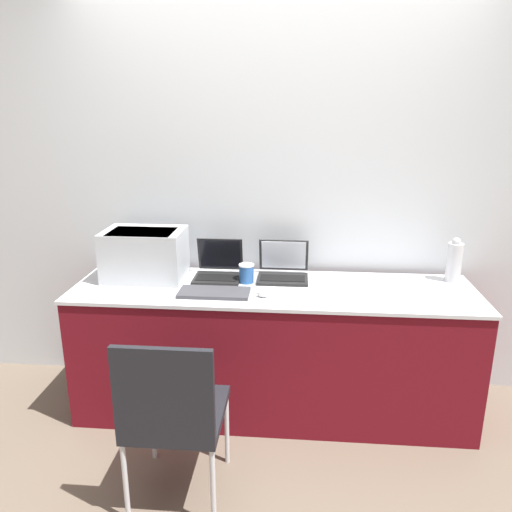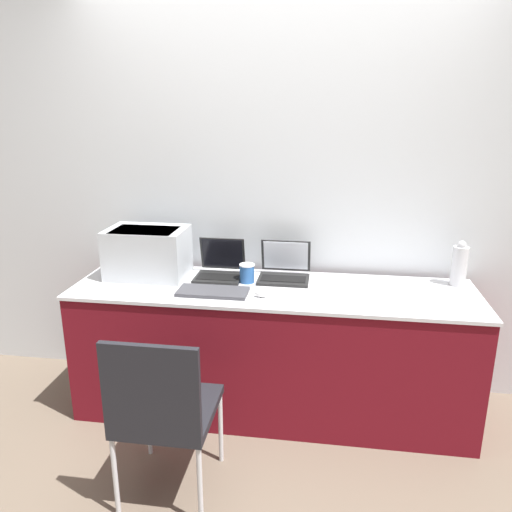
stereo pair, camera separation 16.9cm
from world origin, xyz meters
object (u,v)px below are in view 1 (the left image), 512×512
(printer, at_px, (145,253))
(laptop_right, at_px, (283,270))
(coffee_cup, at_px, (246,273))
(mouse, at_px, (263,294))
(external_keyboard, at_px, (214,293))
(chair, at_px, (173,410))
(laptop_left, at_px, (218,269))
(metal_pitcher, at_px, (454,261))

(printer, distance_m, laptop_right, 0.85)
(coffee_cup, bearing_deg, mouse, -62.70)
(coffee_cup, bearing_deg, external_keyboard, -127.18)
(laptop_right, distance_m, chair, 1.15)
(external_keyboard, distance_m, chair, 0.75)
(laptop_left, distance_m, metal_pitcher, 1.42)
(chair, bearing_deg, coffee_cup, 75.03)
(coffee_cup, distance_m, chair, 0.99)
(laptop_right, distance_m, metal_pitcher, 1.02)
(laptop_right, bearing_deg, mouse, -106.44)
(laptop_right, bearing_deg, metal_pitcher, 1.86)
(coffee_cup, xyz_separation_m, chair, (-0.24, -0.90, -0.35))
(laptop_left, xyz_separation_m, metal_pitcher, (1.42, 0.06, 0.07))
(metal_pitcher, bearing_deg, external_keyboard, -166.09)
(laptop_right, xyz_separation_m, external_keyboard, (-0.37, -0.31, -0.04))
(mouse, relative_size, metal_pitcher, 0.26)
(mouse, bearing_deg, laptop_left, 134.68)
(laptop_right, relative_size, metal_pitcher, 1.13)
(mouse, height_order, chair, chair)
(external_keyboard, xyz_separation_m, chair, (-0.08, -0.68, -0.30))
(metal_pitcher, xyz_separation_m, chair, (-1.48, -1.03, -0.42))
(printer, relative_size, chair, 0.54)
(external_keyboard, bearing_deg, metal_pitcher, 13.91)
(laptop_left, bearing_deg, chair, -93.39)
(laptop_right, relative_size, coffee_cup, 2.70)
(printer, distance_m, chair, 1.10)
(metal_pitcher, height_order, chair, metal_pitcher)
(printer, height_order, external_keyboard, printer)
(coffee_cup, bearing_deg, printer, 177.72)
(laptop_left, relative_size, external_keyboard, 0.71)
(laptop_left, bearing_deg, mouse, -45.32)
(mouse, xyz_separation_m, metal_pitcher, (1.12, 0.36, 0.11))
(printer, height_order, laptop_left, printer)
(mouse, height_order, metal_pitcher, metal_pitcher)
(coffee_cup, bearing_deg, metal_pitcher, 6.19)
(laptop_right, relative_size, chair, 0.35)
(printer, bearing_deg, external_keyboard, -27.13)
(external_keyboard, height_order, mouse, mouse)
(printer, xyz_separation_m, external_keyboard, (0.46, -0.24, -0.15))
(chair, bearing_deg, laptop_right, 65.52)
(printer, xyz_separation_m, laptop_left, (0.44, 0.05, -0.11))
(mouse, distance_m, metal_pitcher, 1.18)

